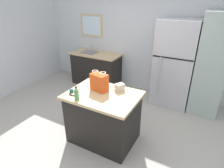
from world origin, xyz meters
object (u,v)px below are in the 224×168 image
Objects in this scene: shopping_bag at (99,82)px; ear_defenders at (74,93)px; small_box at (120,87)px; bottle at (76,94)px; tall_cabinet at (211,66)px; kitchen_island at (103,117)px; refrigerator at (174,64)px.

ear_defenders is (-0.28, -0.30, -0.12)m from shopping_bag.
small_box reaches higher than ear_defenders.
small_box is at bearing 53.43° from bottle.
bottle is at bearing -107.28° from shopping_bag.
tall_cabinet is 6.25× the size of shopping_bag.
shopping_bag is 1.52× the size of bottle.
refrigerator is at bearing 68.69° from kitchen_island.
tall_cabinet reaches higher than small_box.
shopping_bag is 0.44m from bottle.
shopping_bag is 0.43m from ear_defenders.
small_box is (0.29, 0.15, -0.09)m from shopping_bag.
small_box reaches higher than kitchen_island.
refrigerator reaches higher than kitchen_island.
bottle is (-0.95, -2.14, 0.04)m from refrigerator.
tall_cabinet reaches higher than bottle.
bottle reaches higher than ear_defenders.
tall_cabinet is 10.47× the size of ear_defenders.
tall_cabinet is at bearing 51.96° from small_box.
bottle is 0.21m from ear_defenders.
tall_cabinet is 2.72m from ear_defenders.
ear_defenders is at bearing -133.46° from shopping_bag.
tall_cabinet reaches higher than refrigerator.
refrigerator is 13.95× the size of small_box.
ear_defenders is (-0.58, -0.45, -0.04)m from small_box.
refrigerator is at bearing 61.34° from ear_defenders.
kitchen_island is 5.81× the size of ear_defenders.
refrigerator is at bearing 71.36° from small_box.
refrigerator is 2.35m from bottle.
kitchen_island is 0.64m from ear_defenders.
refrigerator is at bearing 64.50° from shopping_bag.
bottle is at bearing -113.97° from refrigerator.
kitchen_island is 0.67m from bottle.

